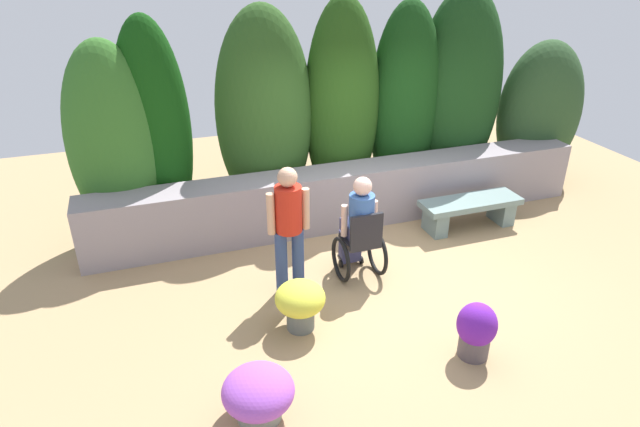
# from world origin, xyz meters

# --- Properties ---
(ground_plane) EXTENTS (12.20, 12.20, 0.00)m
(ground_plane) POSITION_xyz_m (0.00, 0.00, 0.00)
(ground_plane) COLOR tan
(stone_retaining_wall) EXTENTS (7.30, 0.56, 0.86)m
(stone_retaining_wall) POSITION_xyz_m (0.00, 1.50, 0.43)
(stone_retaining_wall) COLOR gray
(stone_retaining_wall) RESTS_ON ground
(hedge_backdrop) EXTENTS (8.02, 1.20, 3.18)m
(hedge_backdrop) POSITION_xyz_m (0.45, 2.19, 1.45)
(hedge_backdrop) COLOR #336A25
(hedge_backdrop) RESTS_ON ground
(stone_bench) EXTENTS (1.46, 0.48, 0.43)m
(stone_bench) POSITION_xyz_m (1.61, 0.80, 0.29)
(stone_bench) COLOR slate
(stone_bench) RESTS_ON ground
(person_in_wheelchair) EXTENTS (0.53, 0.66, 1.33)m
(person_in_wheelchair) POSITION_xyz_m (-0.39, 0.16, 0.62)
(person_in_wheelchair) COLOR black
(person_in_wheelchair) RESTS_ON ground
(person_standing_companion) EXTENTS (0.49, 0.30, 1.57)m
(person_standing_companion) POSITION_xyz_m (-1.27, 0.09, 0.90)
(person_standing_companion) COLOR navy
(person_standing_companion) RESTS_ON ground
(flower_pot_purple_near) EXTENTS (0.39, 0.39, 0.60)m
(flower_pot_purple_near) POSITION_xyz_m (0.14, -1.59, 0.31)
(flower_pot_purple_near) COLOR #52484D
(flower_pot_purple_near) RESTS_ON ground
(flower_pot_terracotta_by_wall) EXTENTS (0.63, 0.63, 0.48)m
(flower_pot_terracotta_by_wall) POSITION_xyz_m (-2.07, -1.66, 0.26)
(flower_pot_terracotta_by_wall) COLOR gray
(flower_pot_terracotta_by_wall) RESTS_ON ground
(flower_pot_red_accent) EXTENTS (0.53, 0.53, 0.56)m
(flower_pot_red_accent) POSITION_xyz_m (-1.37, -0.61, 0.33)
(flower_pot_red_accent) COLOR #57605B
(flower_pot_red_accent) RESTS_ON ground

